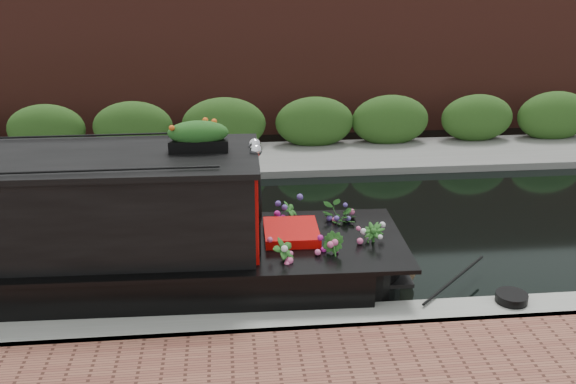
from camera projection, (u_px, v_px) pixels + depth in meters
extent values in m
plane|color=black|center=(228.00, 236.00, 11.72)|extent=(80.00, 80.00, 0.00)
cube|color=gray|center=(232.00, 337.00, 8.65)|extent=(40.00, 0.60, 0.50)
cube|color=slate|center=(226.00, 164.00, 15.63)|extent=(40.00, 2.40, 0.34)
cube|color=#284D19|center=(226.00, 153.00, 16.47)|extent=(40.00, 1.10, 2.80)
cube|color=#52241B|center=(225.00, 131.00, 18.42)|extent=(40.00, 1.00, 8.00)
cube|color=#C00907|center=(256.00, 199.00, 9.45)|extent=(0.11, 1.78, 1.38)
cube|color=black|center=(157.00, 223.00, 8.45)|extent=(0.92, 0.05, 0.56)
cube|color=#C00907|center=(291.00, 243.00, 9.76)|extent=(0.84, 0.94, 0.51)
sphere|color=silver|center=(256.00, 150.00, 9.03)|extent=(0.18, 0.18, 0.18)
sphere|color=silver|center=(255.00, 145.00, 9.30)|extent=(0.18, 0.18, 0.18)
cube|color=black|center=(199.00, 145.00, 9.07)|extent=(0.84, 0.29, 0.17)
ellipsoid|color=#D15417|center=(198.00, 131.00, 9.00)|extent=(0.92, 0.29, 0.24)
imported|color=#23581D|center=(284.00, 262.00, 8.98)|extent=(0.43, 0.42, 0.69)
imported|color=#23581D|center=(333.00, 256.00, 9.17)|extent=(0.43, 0.46, 0.67)
imported|color=#23581D|center=(341.00, 223.00, 10.30)|extent=(0.66, 0.60, 0.65)
imported|color=#23581D|center=(372.00, 244.00, 9.58)|extent=(0.51, 0.51, 0.64)
imported|color=#23581D|center=(290.00, 219.00, 10.49)|extent=(0.36, 0.39, 0.61)
cylinder|color=brown|center=(401.00, 268.00, 10.11)|extent=(0.38, 0.35, 0.38)
cylinder|color=black|center=(512.00, 298.00, 9.03)|extent=(0.45, 0.45, 0.12)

